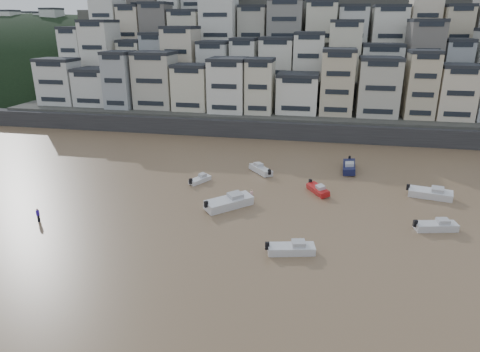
% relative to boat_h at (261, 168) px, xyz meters
% --- Properties ---
extents(sea_strip, '(340.00, 340.00, 0.00)m').
position_rel_boat_h_xyz_m(sea_strip, '(-117.98, 102.05, -0.73)').
color(sea_strip, '#414D5D').
rests_on(sea_strip, ground).
extents(harbor_wall, '(140.00, 3.00, 3.50)m').
position_rel_boat_h_xyz_m(harbor_wall, '(2.02, 22.05, 1.01)').
color(harbor_wall, '#38383A').
rests_on(harbor_wall, ground).
extents(hillside, '(141.04, 66.00, 50.00)m').
position_rel_boat_h_xyz_m(hillside, '(6.75, 61.89, 12.27)').
color(hillside, '#4C4C47').
rests_on(hillside, ground).
extents(headland, '(216.00, 135.00, 53.33)m').
position_rel_boat_h_xyz_m(headland, '(-102.98, 92.05, -0.72)').
color(headland, black).
rests_on(headland, ground).
extents(boat_h, '(4.84, 5.29, 1.48)m').
position_rel_boat_h_xyz_m(boat_h, '(0.00, 0.00, 0.00)').
color(boat_h, silver).
rests_on(boat_h, ground).
extents(boat_d, '(5.54, 2.87, 1.44)m').
position_rel_boat_h_xyz_m(boat_d, '(23.02, -15.87, -0.02)').
color(boat_d, silver).
rests_on(boat_d, ground).
extents(boat_c, '(6.74, 6.67, 1.95)m').
position_rel_boat_h_xyz_m(boat_c, '(-2.03, -14.34, 0.24)').
color(boat_c, silver).
rests_on(boat_c, ground).
extents(boat_a, '(5.63, 2.91, 1.47)m').
position_rel_boat_h_xyz_m(boat_a, '(6.92, -24.48, -0.01)').
color(boat_a, silver).
rests_on(boat_a, ground).
extents(boat_e, '(3.80, 4.91, 1.31)m').
position_rel_boat_h_xyz_m(boat_e, '(9.22, -6.98, -0.09)').
color(boat_e, '#B11516').
rests_on(boat_e, ground).
extents(boat_f, '(3.15, 4.29, 1.13)m').
position_rel_boat_h_xyz_m(boat_f, '(-8.36, -6.04, -0.17)').
color(boat_f, silver).
rests_on(boat_f, ground).
extents(boat_i, '(2.42, 6.61, 1.78)m').
position_rel_boat_h_xyz_m(boat_i, '(13.97, 3.81, 0.15)').
color(boat_i, '#14183F').
rests_on(boat_i, ground).
extents(boat_g, '(6.48, 3.26, 1.69)m').
position_rel_boat_h_xyz_m(boat_g, '(24.44, -5.76, 0.11)').
color(boat_g, silver).
rests_on(boat_g, ground).
extents(person_blue, '(0.44, 0.44, 1.74)m').
position_rel_boat_h_xyz_m(person_blue, '(-23.83, -22.85, 0.13)').
color(person_blue, '#2F15A4').
rests_on(person_blue, ground).
extents(person_pink, '(0.44, 0.44, 1.74)m').
position_rel_boat_h_xyz_m(person_pink, '(0.52, -11.80, 0.13)').
color(person_pink, '#E7A5A3').
rests_on(person_pink, ground).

